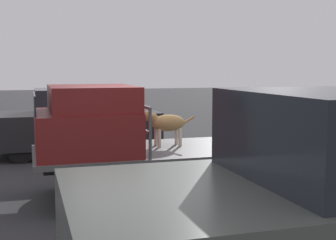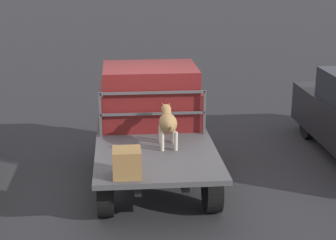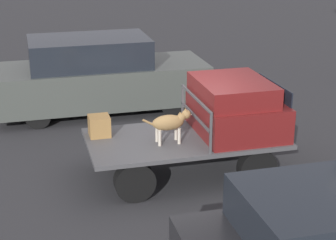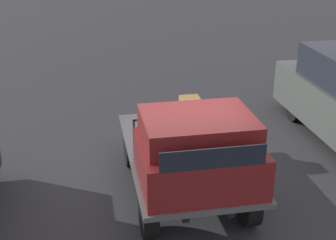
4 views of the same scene
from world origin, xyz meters
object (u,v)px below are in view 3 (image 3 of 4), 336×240
Objects in this scene: dog at (171,122)px; parked_pickup_far at (98,76)px; cargo_crate at (99,126)px; flatbed_truck at (185,147)px.

parked_pickup_far reaches higher than dog.
parked_pickup_far is (0.52, 3.75, -0.04)m from cargo_crate.
dog is at bearing -29.17° from cargo_crate.
cargo_crate is (-1.58, 0.48, 0.42)m from flatbed_truck.
parked_pickup_far is at bearing 104.10° from flatbed_truck.
parked_pickup_far reaches higher than flatbed_truck.
flatbed_truck is 4.38m from parked_pickup_far.
cargo_crate is 3.79m from parked_pickup_far.
cargo_crate reaches higher than flatbed_truck.
cargo_crate is (-1.23, 0.69, -0.20)m from dog.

